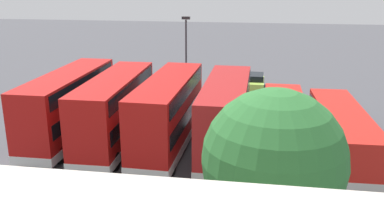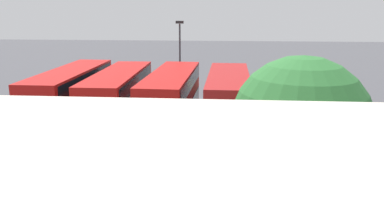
# 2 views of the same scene
# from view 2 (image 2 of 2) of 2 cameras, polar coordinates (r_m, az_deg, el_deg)

# --- Properties ---
(ground_plane) EXTENTS (140.00, 140.00, 0.00)m
(ground_plane) POSITION_cam_2_polar(r_m,az_deg,el_deg) (36.52, 2.38, -0.29)
(ground_plane) COLOR #47474C
(bus_single_deck_near_end) EXTENTS (2.84, 10.64, 2.95)m
(bus_single_deck_near_end) POSITION_cam_2_polar(r_m,az_deg,el_deg) (26.92, 20.46, -2.56)
(bus_single_deck_near_end) COLOR red
(bus_single_deck_near_end) RESTS_ON ground
(bus_single_deck_second) EXTENTS (2.74, 11.49, 2.95)m
(bus_single_deck_second) POSITION_cam_2_polar(r_m,az_deg,el_deg) (26.76, 13.18, -2.14)
(bus_single_deck_second) COLOR red
(bus_single_deck_second) RESTS_ON ground
(bus_double_decker_third) EXTENTS (2.74, 10.17, 4.55)m
(bus_double_decker_third) POSITION_cam_2_polar(r_m,az_deg,el_deg) (25.34, 5.25, -0.78)
(bus_double_decker_third) COLOR #A51919
(bus_double_decker_third) RESTS_ON ground
(bus_double_decker_fourth) EXTENTS (2.92, 10.75, 4.55)m
(bus_double_decker_fourth) POSITION_cam_2_polar(r_m,az_deg,el_deg) (25.81, -2.95, -0.48)
(bus_double_decker_fourth) COLOR #B71411
(bus_double_decker_fourth) RESTS_ON ground
(bus_double_decker_fifth) EXTENTS (2.74, 10.50, 4.55)m
(bus_double_decker_fifth) POSITION_cam_2_polar(r_m,az_deg,el_deg) (26.43, -10.50, -0.36)
(bus_double_decker_fifth) COLOR #B71411
(bus_double_decker_fifth) RESTS_ON ground
(bus_double_decker_sixth) EXTENTS (2.61, 10.86, 4.55)m
(bus_double_decker_sixth) POSITION_cam_2_polar(r_m,az_deg,el_deg) (28.09, -17.00, 0.09)
(bus_double_decker_sixth) COLOR #B71411
(bus_double_decker_sixth) RESTS_ON ground
(car_hatchback_silver) EXTENTS (1.88, 3.95, 1.43)m
(car_hatchback_silver) POSITION_cam_2_polar(r_m,az_deg,el_deg) (41.69, 7.40, 2.31)
(car_hatchback_silver) COLOR #A5D14C
(car_hatchback_silver) RESTS_ON ground
(lamp_post_tall) EXTENTS (0.70, 0.30, 7.47)m
(lamp_post_tall) POSITION_cam_2_polar(r_m,az_deg,el_deg) (36.02, -1.76, 6.65)
(lamp_post_tall) COLOR #38383D
(lamp_post_tall) RESTS_ON ground
(tree_leftmost) EXTENTS (5.11, 5.11, 7.02)m
(tree_leftmost) POSITION_cam_2_polar(r_m,az_deg,el_deg) (14.75, 15.35, -3.53)
(tree_leftmost) COLOR #4C3823
(tree_leftmost) RESTS_ON ground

